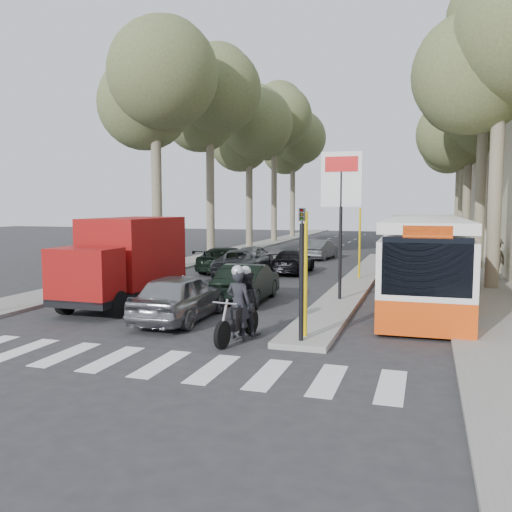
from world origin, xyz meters
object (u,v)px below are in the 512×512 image
at_px(silver_hatchback, 180,297).
at_px(city_bus, 423,258).
at_px(red_truck, 126,259).
at_px(dark_hatchback, 247,283).
at_px(motorcycle, 242,305).

height_order(silver_hatchback, city_bus, city_bus).
distance_m(silver_hatchback, red_truck, 3.75).
relative_size(silver_hatchback, dark_hatchback, 1.03).
xyz_separation_m(city_bus, motorcycle, (-4.67, -7.35, -0.76)).
xyz_separation_m(silver_hatchback, motorcycle, (2.63, -1.65, 0.17)).
xyz_separation_m(dark_hatchback, red_truck, (-4.07, -1.88, 0.95)).
bearing_deg(dark_hatchback, city_bus, -166.05).
bearing_deg(motorcycle, city_bus, 65.06).
xyz_separation_m(red_truck, motorcycle, (5.73, -3.57, -0.74)).
bearing_deg(dark_hatchback, motorcycle, 104.20).
bearing_deg(motorcycle, red_truck, 155.61).
relative_size(dark_hatchback, motorcycle, 1.82).
relative_size(city_bus, motorcycle, 5.05).
bearing_deg(motorcycle, dark_hatchback, 114.47).
distance_m(city_bus, motorcycle, 8.74).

